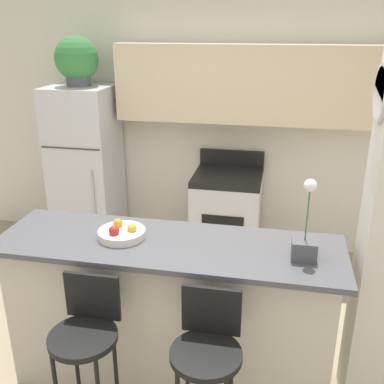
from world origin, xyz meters
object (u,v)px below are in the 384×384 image
bar_stool_left (86,337)px  potted_plant_on_fridge (77,60)px  refrigerator (86,169)px  stove_range (227,216)px  bar_stool_right (207,354)px  fruit_bowl (122,233)px  orchid_vase (305,241)px

bar_stool_left → potted_plant_on_fridge: size_ratio=2.15×
refrigerator → stove_range: 1.55m
stove_range → bar_stool_left: (-0.49, -2.32, 0.23)m
bar_stool_right → potted_plant_on_fridge: (-1.69, 2.32, 1.28)m
fruit_bowl → refrigerator: bearing=120.4°
refrigerator → bar_stool_right: size_ratio=1.70×
orchid_vase → fruit_bowl: size_ratio=1.61×
fruit_bowl → stove_range: bearing=75.9°
stove_range → potted_plant_on_fridge: size_ratio=2.26×
potted_plant_on_fridge → orchid_vase: potted_plant_on_fridge is taller
bar_stool_right → fruit_bowl: fruit_bowl is taller
refrigerator → fruit_bowl: (1.05, -1.79, 0.22)m
refrigerator → bar_stool_left: refrigerator is taller
refrigerator → fruit_bowl: bearing=-59.6°
stove_range → orchid_vase: size_ratio=2.24×
bar_stool_right → potted_plant_on_fridge: potted_plant_on_fridge is taller
bar_stool_left → bar_stool_right: size_ratio=1.00×
fruit_bowl → orchid_vase: bearing=-2.4°
bar_stool_right → stove_range: bearing=94.6°
bar_stool_left → potted_plant_on_fridge: bearing=113.6°
bar_stool_left → potted_plant_on_fridge: (-1.01, 2.32, 1.28)m
stove_range → fruit_bowl: bearing=-104.1°
bar_stool_left → fruit_bowl: (0.04, 0.53, 0.39)m
fruit_bowl → bar_stool_left: bearing=-94.1°
refrigerator → bar_stool_left: size_ratio=1.70×
orchid_vase → fruit_bowl: 1.11m
bar_stool_right → orchid_vase: (0.47, 0.48, 0.47)m
stove_range → fruit_bowl: fruit_bowl is taller
refrigerator → fruit_bowl: size_ratio=5.81×
stove_range → bar_stool_right: bearing=-85.4°
potted_plant_on_fridge → orchid_vase: size_ratio=0.99×
bar_stool_left → fruit_bowl: size_ratio=3.43×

